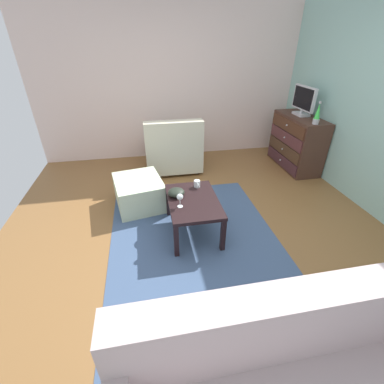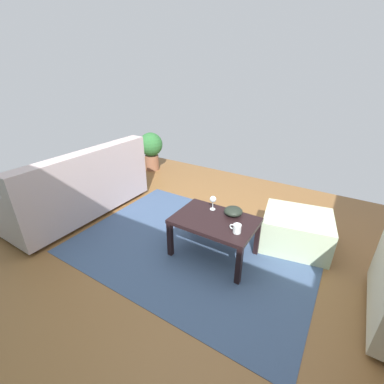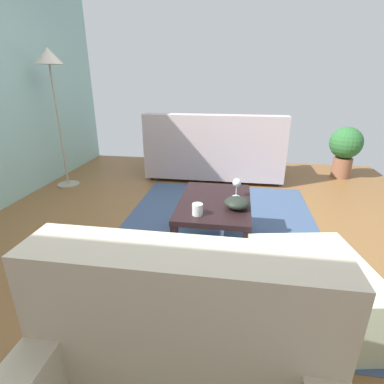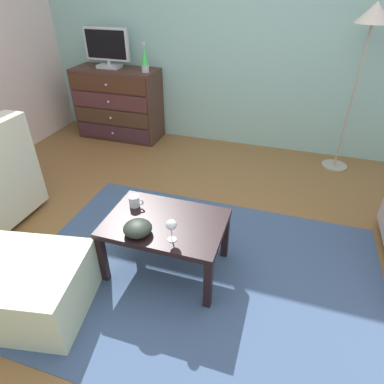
# 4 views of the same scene
# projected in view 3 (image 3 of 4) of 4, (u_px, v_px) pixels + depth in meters

# --- Properties ---
(ground_plane) EXTENTS (5.63, 4.97, 0.05)m
(ground_plane) POSITION_uv_depth(u_px,v_px,m) (193.00, 245.00, 2.62)
(ground_plane) COLOR brown
(area_rug) EXTENTS (2.60, 1.90, 0.01)m
(area_rug) POSITION_uv_depth(u_px,v_px,m) (218.00, 233.00, 2.77)
(area_rug) COLOR #3C5173
(area_rug) RESTS_ON ground_plane
(coffee_table) EXTENTS (0.83, 0.56, 0.44)m
(coffee_table) POSITION_uv_depth(u_px,v_px,m) (215.00, 207.00, 2.40)
(coffee_table) COLOR black
(coffee_table) RESTS_ON ground_plane
(wine_glass) EXTENTS (0.07, 0.07, 0.16)m
(wine_glass) POSITION_uv_depth(u_px,v_px,m) (237.00, 183.00, 2.42)
(wine_glass) COLOR silver
(wine_glass) RESTS_ON coffee_table
(mug) EXTENTS (0.11, 0.08, 0.08)m
(mug) POSITION_uv_depth(u_px,v_px,m) (198.00, 209.00, 2.12)
(mug) COLOR silver
(mug) RESTS_ON coffee_table
(bowl_decorative) EXTENTS (0.19, 0.19, 0.09)m
(bowl_decorative) POSITION_uv_depth(u_px,v_px,m) (237.00, 203.00, 2.23)
(bowl_decorative) COLOR black
(bowl_decorative) RESTS_ON coffee_table
(couch_large) EXTENTS (0.85, 1.87, 0.91)m
(couch_large) POSITION_uv_depth(u_px,v_px,m) (215.00, 153.00, 4.23)
(couch_large) COLOR #332319
(couch_large) RESTS_ON ground_plane
(ottoman) EXTENTS (0.80, 0.72, 0.39)m
(ottoman) POSITION_uv_depth(u_px,v_px,m) (309.00, 292.00, 1.74)
(ottoman) COLOR beige
(ottoman) RESTS_ON ground_plane
(standing_lamp) EXTENTS (0.32, 0.32, 1.68)m
(standing_lamp) POSITION_uv_depth(u_px,v_px,m) (50.00, 70.00, 3.49)
(standing_lamp) COLOR #A59E8C
(standing_lamp) RESTS_ON ground_plane
(potted_plant) EXTENTS (0.44, 0.44, 0.72)m
(potted_plant) POSITION_uv_depth(u_px,v_px,m) (345.00, 147.00, 4.19)
(potted_plant) COLOR brown
(potted_plant) RESTS_ON ground_plane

